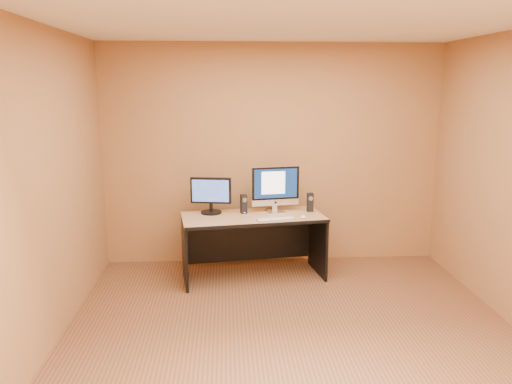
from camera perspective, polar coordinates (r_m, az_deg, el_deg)
floor at (r=4.44m, az=4.31°, el=-16.41°), size 4.00×4.00×0.00m
walls at (r=3.98m, az=4.61°, el=0.24°), size 4.00×4.00×2.60m
ceiling at (r=3.93m, az=4.95°, el=19.13°), size 4.00×4.00×0.00m
desk at (r=5.58m, az=-0.34°, el=-6.26°), size 1.62×0.89×0.71m
imac at (r=5.58m, az=2.28°, el=0.34°), size 0.57×0.28×0.53m
second_monitor at (r=5.56m, az=-5.18°, el=-0.40°), size 0.49×0.30×0.40m
speaker_left at (r=5.56m, az=-1.41°, el=-1.38°), size 0.08×0.08×0.21m
speaker_right at (r=5.67m, az=6.20°, el=-1.18°), size 0.07×0.07×0.21m
keyboard at (r=5.31m, az=2.29°, el=-3.12°), size 0.43×0.19×0.02m
mouse at (r=5.40m, az=5.42°, el=-2.82°), size 0.06×0.10×0.03m
cable_a at (r=5.74m, az=2.19°, el=-2.00°), size 0.12×0.18×0.01m
cable_b at (r=5.75m, az=1.26°, el=-1.96°), size 0.07×0.17×0.01m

